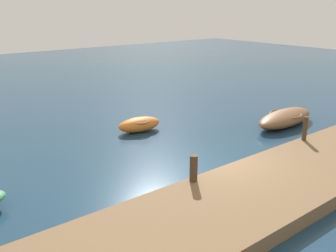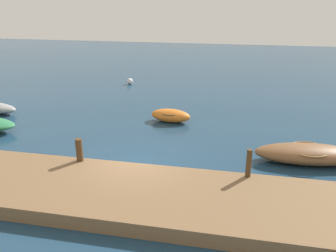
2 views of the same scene
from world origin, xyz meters
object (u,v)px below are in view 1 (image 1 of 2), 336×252
(dinghy_orange, at_px, (139,124))
(mooring_post_mid_west, at_px, (194,168))
(rowboat_brown, at_px, (285,118))
(mooring_post_mid_east, at_px, (305,128))

(dinghy_orange, distance_m, mooring_post_mid_west, 7.02)
(rowboat_brown, xyz_separation_m, dinghy_orange, (-6.61, 3.91, -0.03))
(rowboat_brown, bearing_deg, mooring_post_mid_west, -168.59)
(dinghy_orange, xyz_separation_m, mooring_post_mid_west, (-2.30, -6.60, 0.58))
(rowboat_brown, relative_size, mooring_post_mid_west, 4.95)
(rowboat_brown, xyz_separation_m, mooring_post_mid_west, (-8.92, -2.70, 0.55))
(dinghy_orange, distance_m, mooring_post_mid_east, 7.81)
(rowboat_brown, height_order, dinghy_orange, rowboat_brown)
(dinghy_orange, relative_size, mooring_post_mid_east, 2.23)
(rowboat_brown, bearing_deg, mooring_post_mid_east, -138.21)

